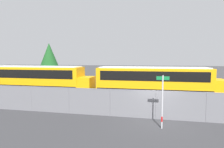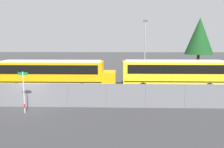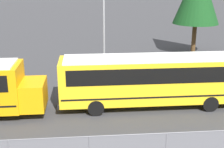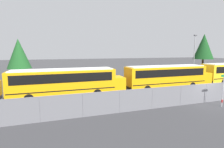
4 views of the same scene
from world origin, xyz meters
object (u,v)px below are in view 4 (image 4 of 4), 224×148
object	(u,v)px
street_sign	(223,90)
tree_3	(19,54)
tree_2	(204,47)
light_pole	(194,55)
school_bus_3	(168,75)
school_bus_2	(67,81)

from	to	relation	value
street_sign	tree_3	distance (m)	29.56
street_sign	tree_2	distance (m)	29.90
street_sign	light_pole	size ratio (longest dim) A/B	0.38
light_pole	tree_2	world-z (taller)	tree_2
light_pole	tree_2	distance (m)	12.33
school_bus_3	school_bus_2	bearing A→B (deg)	-179.73
school_bus_2	tree_3	size ratio (longest dim) A/B	1.75
school_bus_2	street_sign	size ratio (longest dim) A/B	4.10
light_pole	tree_2	bearing A→B (deg)	36.84
school_bus_2	tree_3	world-z (taller)	tree_3
school_bus_3	tree_3	bearing A→B (deg)	145.42
school_bus_2	school_bus_3	world-z (taller)	same
school_bus_3	tree_3	distance (m)	24.22
light_pole	tree_3	world-z (taller)	light_pole
street_sign	school_bus_3	bearing A→B (deg)	90.77
school_bus_3	light_pole	bearing A→B (deg)	31.59
school_bus_2	street_sign	distance (m)	15.37
tree_2	tree_3	xyz separation A→B (m)	(-39.98, -0.06, -1.49)
street_sign	tree_3	xyz separation A→B (m)	(-19.92, 21.64, 3.02)
street_sign	tree_3	size ratio (longest dim) A/B	0.43
school_bus_2	tree_2	distance (m)	36.23
light_pole	tree_3	size ratio (longest dim) A/B	1.12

